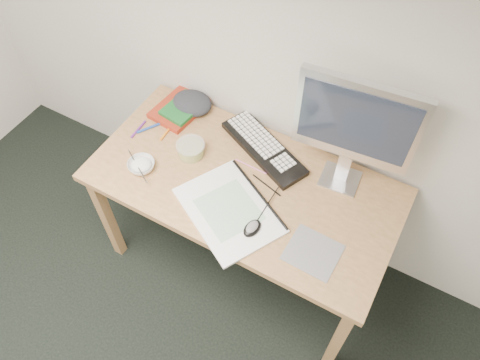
% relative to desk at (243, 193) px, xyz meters
% --- Properties ---
extents(desk, '(1.40, 0.70, 0.75)m').
position_rel_desk_xyz_m(desk, '(0.00, 0.00, 0.00)').
color(desk, tan).
rests_on(desk, ground).
extents(mousepad, '(0.21, 0.20, 0.00)m').
position_rel_desk_xyz_m(mousepad, '(0.42, -0.17, 0.08)').
color(mousepad, slate).
rests_on(mousepad, desk).
extents(sketchpad, '(0.55, 0.50, 0.01)m').
position_rel_desk_xyz_m(sketchpad, '(0.02, -0.16, 0.09)').
color(sketchpad, silver).
rests_on(sketchpad, desk).
extents(keyboard, '(0.50, 0.34, 0.03)m').
position_rel_desk_xyz_m(keyboard, '(-0.01, 0.21, 0.10)').
color(keyboard, black).
rests_on(keyboard, desk).
extents(monitor, '(0.49, 0.17, 0.57)m').
position_rel_desk_xyz_m(monitor, '(0.37, 0.23, 0.44)').
color(monitor, silver).
rests_on(monitor, desk).
extents(mouse, '(0.07, 0.10, 0.03)m').
position_rel_desk_xyz_m(mouse, '(0.15, -0.20, 0.11)').
color(mouse, black).
rests_on(mouse, sketchpad).
extents(rice_bowl, '(0.14, 0.14, 0.04)m').
position_rel_desk_xyz_m(rice_bowl, '(-0.45, -0.16, 0.10)').
color(rice_bowl, silver).
rests_on(rice_bowl, desk).
extents(chopsticks, '(0.19, 0.12, 0.02)m').
position_rel_desk_xyz_m(chopsticks, '(-0.45, -0.18, 0.12)').
color(chopsticks, silver).
rests_on(chopsticks, rice_bowl).
extents(fruit_tub, '(0.16, 0.16, 0.07)m').
position_rel_desk_xyz_m(fruit_tub, '(-0.30, 0.03, 0.12)').
color(fruit_tub, gold).
rests_on(fruit_tub, desk).
extents(book_red, '(0.23, 0.29, 0.03)m').
position_rel_desk_xyz_m(book_red, '(-0.50, 0.24, 0.10)').
color(book_red, maroon).
rests_on(book_red, desk).
extents(book_green, '(0.18, 0.22, 0.02)m').
position_rel_desk_xyz_m(book_green, '(-0.48, 0.23, 0.12)').
color(book_green, '#175D25').
rests_on(book_green, book_red).
extents(cloth_lump, '(0.20, 0.18, 0.07)m').
position_rel_desk_xyz_m(cloth_lump, '(-0.45, 0.28, 0.12)').
color(cloth_lump, '#23252A').
rests_on(cloth_lump, desk).
extents(pencil_pink, '(0.16, 0.01, 0.01)m').
position_rel_desk_xyz_m(pencil_pink, '(-0.01, 0.09, 0.09)').
color(pencil_pink, pink).
rests_on(pencil_pink, desk).
extents(pencil_tan, '(0.10, 0.13, 0.01)m').
position_rel_desk_xyz_m(pencil_tan, '(-0.03, -0.00, 0.09)').
color(pencil_tan, tan).
rests_on(pencil_tan, desk).
extents(pencil_black, '(0.16, 0.05, 0.01)m').
position_rel_desk_xyz_m(pencil_black, '(0.10, 0.04, 0.09)').
color(pencil_black, black).
rests_on(pencil_black, desk).
extents(marker_blue, '(0.08, 0.13, 0.01)m').
position_rel_desk_xyz_m(marker_blue, '(-0.56, 0.06, 0.09)').
color(marker_blue, '#1D409D').
rests_on(marker_blue, desk).
extents(marker_orange, '(0.02, 0.13, 0.01)m').
position_rel_desk_xyz_m(marker_orange, '(-0.47, 0.09, 0.09)').
color(marker_orange, orange).
rests_on(marker_orange, desk).
extents(marker_purple, '(0.02, 0.12, 0.01)m').
position_rel_desk_xyz_m(marker_purple, '(-0.61, 0.03, 0.09)').
color(marker_purple, '#642486').
rests_on(marker_purple, desk).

